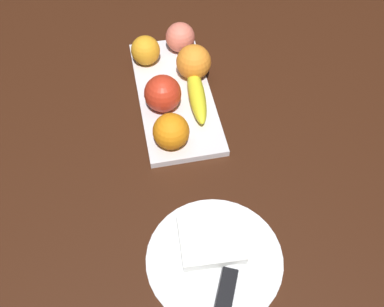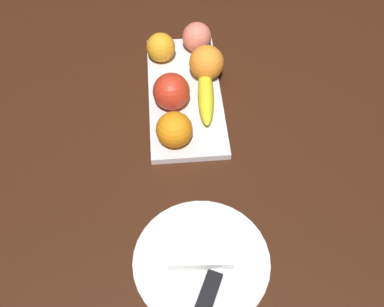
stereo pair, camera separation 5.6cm
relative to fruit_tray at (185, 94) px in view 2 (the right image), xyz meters
The scene contains 11 objects.
ground_plane 0.03m from the fruit_tray, 121.75° to the left, with size 2.40×2.40×0.00m, color #35190C.
fruit_tray is the anchor object (origin of this frame).
apple 0.06m from the fruit_tray, 135.62° to the left, with size 0.07×0.07×0.07m, color red.
banana 0.06m from the fruit_tray, 126.11° to the right, with size 0.16×0.03×0.03m, color yellow.
orange_near_apple 0.08m from the fruit_tray, 47.99° to the right, with size 0.07×0.07×0.07m, color orange.
orange_near_banana 0.12m from the fruit_tray, 22.16° to the left, with size 0.06×0.06×0.06m, color orange.
orange_center 0.14m from the fruit_tray, 166.10° to the left, with size 0.07×0.07×0.07m, color orange.
peach 0.14m from the fruit_tray, 15.49° to the right, with size 0.06×0.06×0.06m, color #E6725B.
dinner_plate 0.37m from the fruit_tray, behind, with size 0.22×0.22×0.01m, color white.
folded_napkin 0.34m from the fruit_tray, behind, with size 0.09×0.10×0.02m, color white.
knife 0.42m from the fruit_tray, behind, with size 0.17×0.10×0.01m.
Camera 2 is at (-0.65, 0.01, 0.69)m, focal length 42.56 mm.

